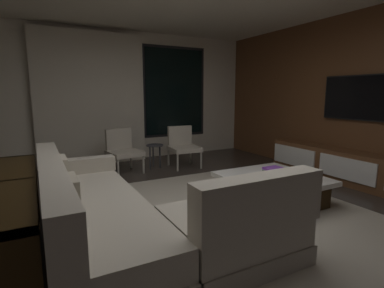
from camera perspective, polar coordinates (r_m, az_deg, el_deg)
name	(u,v)px	position (r m, az deg, el deg)	size (l,w,h in m)	color
floor	(204,223)	(3.41, 2.41, -14.81)	(9.20, 9.20, 0.00)	#332B26
back_wall_with_window	(115,97)	(6.48, -14.59, 8.70)	(6.60, 0.30, 2.70)	beige
media_wall	(380,98)	(5.36, 32.32, 7.48)	(0.12, 7.80, 2.70)	brown
area_rug	(236,219)	(3.51, 8.34, -14.07)	(3.20, 3.80, 0.01)	#ADA391
sectional_couch	(128,218)	(2.86, -12.13, -13.71)	(1.98, 2.50, 0.82)	#A49C8C
coffee_table	(272,189)	(4.04, 15.09, -8.34)	(1.16, 1.16, 0.36)	black
book_stack_on_coffee_table	(274,169)	(4.24, 15.37, -4.71)	(0.27, 0.18, 0.06)	gray
accent_chair_near_window	(183,144)	(5.83, -1.79, -0.05)	(0.58, 0.60, 0.78)	#B2ADA0
accent_chair_by_curtain	(122,148)	(5.54, -13.19, -0.80)	(0.62, 0.64, 0.78)	#B2ADA0
side_stool	(155,149)	(5.70, -7.17, -0.95)	(0.32, 0.32, 0.46)	#333338
media_console	(358,170)	(5.27, 29.19, -4.35)	(0.46, 3.10, 0.52)	brown
mounted_tv	(360,98)	(5.40, 29.43, 7.73)	(0.05, 1.23, 0.71)	black
console_table_behind_couch	(11,219)	(2.86, -31.31, -12.21)	(0.40, 2.10, 0.74)	black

